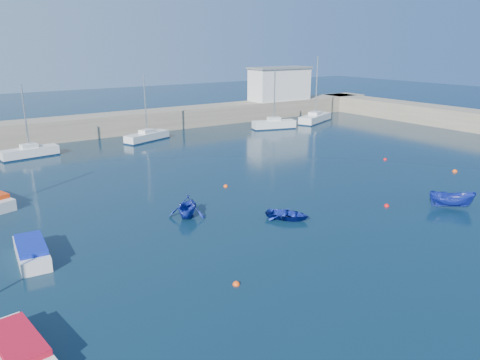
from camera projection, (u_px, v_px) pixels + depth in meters
ground at (386, 271)px, 24.71m from camera, size 220.00×220.00×0.00m
back_wall at (99, 125)px, 60.74m from camera, size 96.00×4.50×2.60m
right_arm at (404, 111)px, 73.52m from camera, size 4.50×32.00×2.60m
harbor_office at (280, 84)px, 75.94m from camera, size 10.00×4.00×5.00m
sailboat_5 at (30, 152)px, 49.10m from camera, size 5.87×2.33×7.59m
sailboat_6 at (147, 136)px, 57.44m from camera, size 6.29×3.74×8.00m
sailboat_7 at (274, 124)px, 65.48m from camera, size 6.27×3.28×8.10m
sailboat_8 at (315, 118)px, 70.90m from camera, size 7.71×4.89×9.76m
motorboat_0 at (18, 349)px, 17.74m from camera, size 2.09×4.56×0.98m
motorboat_1 at (32, 251)px, 25.93m from camera, size 1.84×4.41×1.06m
dinghy_center at (287, 215)px, 32.00m from camera, size 3.44×3.66×0.62m
dinghy_left at (187, 206)px, 32.24m from camera, size 3.84×3.87×1.54m
dinghy_right at (452, 200)px, 34.12m from camera, size 3.06×3.16×1.24m
buoy_0 at (236, 285)px, 23.36m from camera, size 0.37×0.37×0.37m
buoy_1 at (387, 206)px, 34.55m from camera, size 0.39×0.39×0.39m
buoy_2 at (455, 172)px, 43.79m from camera, size 0.46×0.46×0.46m
buoy_3 at (226, 187)px, 39.27m from camera, size 0.38×0.38×0.38m
buoy_4 at (385, 160)px, 48.28m from camera, size 0.37×0.37×0.37m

